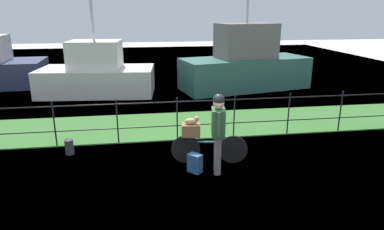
# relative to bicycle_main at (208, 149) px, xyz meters

# --- Properties ---
(ground_plane) EXTENTS (60.00, 60.00, 0.00)m
(ground_plane) POSITION_rel_bicycle_main_xyz_m (-0.53, -0.59, -0.34)
(ground_plane) COLOR beige
(grass_strip) EXTENTS (27.00, 2.40, 0.03)m
(grass_strip) POSITION_rel_bicycle_main_xyz_m (-0.53, 2.62, -0.32)
(grass_strip) COLOR #38702D
(grass_strip) RESTS_ON ground
(harbor_water) EXTENTS (30.00, 30.00, 0.00)m
(harbor_water) POSITION_rel_bicycle_main_xyz_m (-0.53, 9.63, -0.34)
(harbor_water) COLOR #426684
(harbor_water) RESTS_ON ground
(iron_fence) EXTENTS (18.04, 0.04, 1.15)m
(iron_fence) POSITION_rel_bicycle_main_xyz_m (-0.53, 1.44, 0.32)
(iron_fence) COLOR black
(iron_fence) RESTS_ON ground
(bicycle_main) EXTENTS (1.67, 0.32, 0.64)m
(bicycle_main) POSITION_rel_bicycle_main_xyz_m (0.00, 0.00, 0.00)
(bicycle_main) COLOR black
(bicycle_main) RESTS_ON ground
(wooden_crate) EXTENTS (0.44, 0.34, 0.27)m
(wooden_crate) POSITION_rel_bicycle_main_xyz_m (-0.38, 0.06, 0.43)
(wooden_crate) COLOR brown
(wooden_crate) RESTS_ON bicycle_main
(terrier_dog) EXTENTS (0.32, 0.18, 0.18)m
(terrier_dog) POSITION_rel_bicycle_main_xyz_m (-0.35, 0.06, 0.64)
(terrier_dog) COLOR tan
(terrier_dog) RESTS_ON wooden_crate
(cyclist_person) EXTENTS (0.32, 0.53, 1.68)m
(cyclist_person) POSITION_rel_bicycle_main_xyz_m (0.10, -0.47, 0.66)
(cyclist_person) COLOR slate
(cyclist_person) RESTS_ON ground
(backpack_on_paving) EXTENTS (0.32, 0.33, 0.40)m
(backpack_on_paving) POSITION_rel_bicycle_main_xyz_m (-0.36, -0.40, -0.14)
(backpack_on_paving) COLOR #28517A
(backpack_on_paving) RESTS_ON ground
(mooring_bollard) EXTENTS (0.20, 0.20, 0.35)m
(mooring_bollard) POSITION_rel_bicycle_main_xyz_m (-3.13, 0.94, -0.16)
(mooring_bollard) COLOR #38383D
(mooring_bollard) RESTS_ON ground
(moored_boat_near) EXTENTS (4.59, 2.56, 3.70)m
(moored_boat_near) POSITION_rel_bicycle_main_xyz_m (-3.16, 6.98, 0.44)
(moored_boat_near) COLOR silver
(moored_boat_near) RESTS_ON ground
(moored_boat_mid) EXTENTS (5.70, 3.14, 4.32)m
(moored_boat_mid) POSITION_rel_bicycle_main_xyz_m (2.95, 7.06, 0.66)
(moored_boat_mid) COLOR #336656
(moored_boat_mid) RESTS_ON ground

